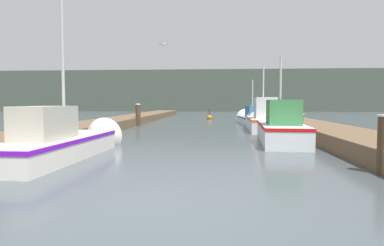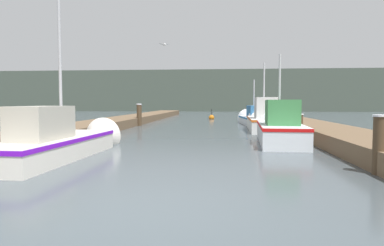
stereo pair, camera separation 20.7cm
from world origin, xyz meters
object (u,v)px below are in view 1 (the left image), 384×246
(mooring_piling_1, at_px, (138,114))
(mooring_piling_2, at_px, (138,115))
(mooring_piling_3, at_px, (384,144))
(mooring_piling_0, at_px, (300,126))
(channel_buoy, at_px, (209,118))
(seagull_lead, at_px, (164,45))
(fishing_boat_2, at_px, (262,120))
(fishing_boat_3, at_px, (251,118))
(fishing_boat_1, at_px, (279,128))
(fishing_boat_0, at_px, (67,140))

(mooring_piling_1, bearing_deg, mooring_piling_2, -74.75)
(mooring_piling_2, height_order, mooring_piling_3, mooring_piling_2)
(mooring_piling_0, relative_size, mooring_piling_2, 0.76)
(channel_buoy, xyz_separation_m, seagull_lead, (-2.22, -10.63, 4.45))
(fishing_boat_2, distance_m, fishing_boat_3, 4.69)
(mooring_piling_3, bearing_deg, channel_buoy, 100.49)
(mooring_piling_1, xyz_separation_m, mooring_piling_2, (0.20, -0.73, -0.02))
(fishing_boat_1, xyz_separation_m, fishing_boat_2, (0.06, 5.43, 0.01))
(fishing_boat_3, xyz_separation_m, mooring_piling_3, (1.13, -15.95, 0.22))
(mooring_piling_0, distance_m, channel_buoy, 16.05)
(mooring_piling_2, distance_m, channel_buoy, 9.59)
(fishing_boat_0, relative_size, mooring_piling_0, 5.67)
(fishing_boat_3, distance_m, mooring_piling_1, 7.54)
(fishing_boat_1, bearing_deg, mooring_piling_1, 135.11)
(mooring_piling_0, bearing_deg, channel_buoy, 104.26)
(mooring_piling_0, bearing_deg, mooring_piling_2, 139.52)
(fishing_boat_2, bearing_deg, fishing_boat_0, -122.28)
(fishing_boat_3, relative_size, mooring_piling_1, 3.84)
(fishing_boat_1, distance_m, seagull_lead, 8.73)
(mooring_piling_0, height_order, mooring_piling_3, mooring_piling_3)
(seagull_lead, bearing_deg, fishing_boat_2, -27.10)
(fishing_boat_0, distance_m, mooring_piling_3, 7.60)
(fishing_boat_1, relative_size, mooring_piling_1, 4.19)
(fishing_boat_0, bearing_deg, mooring_piling_3, -11.23)
(fishing_boat_3, bearing_deg, fishing_boat_2, -93.37)
(fishing_boat_0, distance_m, fishing_boat_2, 11.50)
(channel_buoy, bearing_deg, fishing_boat_3, -64.30)
(fishing_boat_0, xyz_separation_m, mooring_piling_0, (7.26, 4.86, 0.08))
(channel_buoy, distance_m, seagull_lead, 11.74)
(fishing_boat_3, bearing_deg, fishing_boat_0, -118.70)
(fishing_boat_2, bearing_deg, mooring_piling_2, 164.51)
(fishing_boat_2, height_order, mooring_piling_2, fishing_boat_2)
(fishing_boat_3, distance_m, channel_buoy, 6.85)
(mooring_piling_2, bearing_deg, mooring_piling_1, 105.25)
(fishing_boat_1, bearing_deg, seagull_lead, 136.64)
(mooring_piling_3, bearing_deg, mooring_piling_2, 121.47)
(fishing_boat_0, relative_size, mooring_piling_3, 4.72)
(mooring_piling_0, height_order, mooring_piling_1, mooring_piling_1)
(fishing_boat_1, distance_m, fishing_boat_2, 5.43)
(fishing_boat_2, bearing_deg, mooring_piling_0, -78.11)
(fishing_boat_0, relative_size, fishing_boat_3, 1.08)
(fishing_boat_0, relative_size, channel_buoy, 5.84)
(mooring_piling_2, bearing_deg, seagull_lead, -45.95)
(fishing_boat_0, height_order, fishing_boat_3, fishing_boat_0)
(fishing_boat_2, height_order, fishing_boat_3, fishing_boat_2)
(fishing_boat_0, xyz_separation_m, fishing_boat_2, (6.40, 9.56, 0.08))
(mooring_piling_2, relative_size, channel_buoy, 1.36)
(mooring_piling_1, bearing_deg, mooring_piling_0, -42.65)
(mooring_piling_1, distance_m, mooring_piling_2, 0.76)
(fishing_boat_3, bearing_deg, channel_buoy, 110.79)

